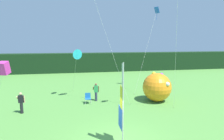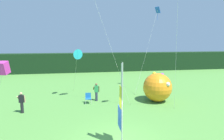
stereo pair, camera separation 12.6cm
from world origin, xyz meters
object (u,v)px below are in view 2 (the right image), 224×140
object	(u,v)px
person_near_banner	(96,91)
person_mid_field	(22,102)
inflatable_balloon	(157,87)
kite_cyan_delta_3	(77,54)
kite_magenta_box_5	(3,68)
banner_flag	(121,106)
folding_chair	(88,97)
kite_blue_diamond_2	(156,17)

from	to	relation	value
person_near_banner	person_mid_field	bearing A→B (deg)	-160.89
inflatable_balloon	kite_cyan_delta_3	distance (m)	7.89
kite_cyan_delta_3	kite_magenta_box_5	xyz separation A→B (m)	(-3.20, -8.38, -0.02)
person_near_banner	banner_flag	bearing A→B (deg)	-84.97
folding_chair	kite_cyan_delta_3	distance (m)	4.14
person_mid_field	kite_cyan_delta_3	distance (m)	6.19
person_mid_field	kite_magenta_box_5	size ratio (longest dim) A/B	0.36
banner_flag	kite_cyan_delta_3	bearing A→B (deg)	104.74
kite_blue_diamond_2	kite_magenta_box_5	size ratio (longest dim) A/B	2.00
kite_magenta_box_5	folding_chair	bearing A→B (deg)	58.24
banner_flag	kite_blue_diamond_2	distance (m)	13.45
person_mid_field	kite_magenta_box_5	bearing A→B (deg)	-79.88
person_near_banner	inflatable_balloon	distance (m)	5.47
banner_flag	kite_blue_diamond_2	size ratio (longest dim) A/B	0.49
person_mid_field	inflatable_balloon	distance (m)	11.18
inflatable_balloon	folding_chair	xyz separation A→B (m)	(-6.13, 0.44, -0.77)
banner_flag	kite_blue_diamond_2	world-z (taller)	kite_blue_diamond_2
kite_cyan_delta_3	folding_chair	bearing A→B (deg)	-63.78
person_near_banner	kite_blue_diamond_2	world-z (taller)	kite_blue_diamond_2
banner_flag	kite_cyan_delta_3	xyz separation A→B (m)	(-2.30, 8.73, 2.05)
banner_flag	kite_cyan_delta_3	world-z (taller)	kite_cyan_delta_3
banner_flag	kite_blue_diamond_2	xyz separation A→B (m)	(5.99, 10.56, 5.79)
kite_blue_diamond_2	kite_cyan_delta_3	xyz separation A→B (m)	(-8.28, -1.83, -3.74)
folding_chair	banner_flag	bearing A→B (deg)	-78.48
person_near_banner	person_mid_field	world-z (taller)	person_near_banner
banner_flag	inflatable_balloon	size ratio (longest dim) A/B	1.69
kite_blue_diamond_2	kite_magenta_box_5	bearing A→B (deg)	-138.37
person_mid_field	kite_cyan_delta_3	world-z (taller)	kite_cyan_delta_3
kite_cyan_delta_3	kite_blue_diamond_2	bearing A→B (deg)	12.43
inflatable_balloon	folding_chair	size ratio (longest dim) A/B	2.90
kite_blue_diamond_2	kite_cyan_delta_3	world-z (taller)	kite_blue_diamond_2
kite_magenta_box_5	inflatable_balloon	bearing A→B (deg)	31.06
banner_flag	person_near_banner	bearing A→B (deg)	95.03
inflatable_balloon	banner_flag	bearing A→B (deg)	-125.93
inflatable_balloon	kite_blue_diamond_2	distance (m)	7.85
banner_flag	folding_chair	distance (m)	7.26
person_near_banner	kite_magenta_box_5	distance (m)	9.21
folding_chair	kite_blue_diamond_2	xyz separation A→B (m)	(7.40, 3.62, 7.37)
banner_flag	person_mid_field	bearing A→B (deg)	139.46
kite_cyan_delta_3	person_near_banner	bearing A→B (deg)	-37.46
inflatable_balloon	kite_blue_diamond_2	bearing A→B (deg)	72.57
person_mid_field	folding_chair	bearing A→B (deg)	16.29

